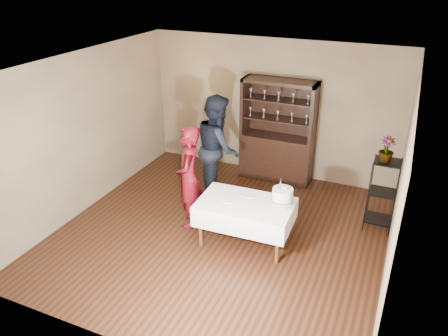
# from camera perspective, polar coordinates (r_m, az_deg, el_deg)

# --- Properties ---
(floor) EXTENTS (5.00, 5.00, 0.00)m
(floor) POSITION_cam_1_polar(r_m,az_deg,el_deg) (7.12, -0.39, -8.48)
(floor) COLOR black
(floor) RESTS_ON ground
(ceiling) EXTENTS (5.00, 5.00, 0.00)m
(ceiling) POSITION_cam_1_polar(r_m,az_deg,el_deg) (6.03, -0.46, 13.24)
(ceiling) COLOR silver
(ceiling) RESTS_ON back_wall
(back_wall) EXTENTS (5.00, 0.02, 2.70)m
(back_wall) POSITION_cam_1_polar(r_m,az_deg,el_deg) (8.65, 6.37, 7.71)
(back_wall) COLOR brown
(back_wall) RESTS_ON floor
(wall_left) EXTENTS (0.02, 5.00, 2.70)m
(wall_left) POSITION_cam_1_polar(r_m,az_deg,el_deg) (7.75, -17.63, 4.44)
(wall_left) COLOR brown
(wall_left) RESTS_ON floor
(wall_right) EXTENTS (0.02, 5.00, 2.70)m
(wall_right) POSITION_cam_1_polar(r_m,az_deg,el_deg) (6.00, 21.98, -2.56)
(wall_right) COLOR brown
(wall_right) RESTS_ON floor
(china_hutch) EXTENTS (1.40, 0.48, 2.00)m
(china_hutch) POSITION_cam_1_polar(r_m,az_deg,el_deg) (8.62, 6.91, 2.73)
(china_hutch) COLOR black
(china_hutch) RESTS_ON floor
(plant_etagere) EXTENTS (0.42, 0.42, 1.20)m
(plant_etagere) POSITION_cam_1_polar(r_m,az_deg,el_deg) (7.39, 19.99, -2.96)
(plant_etagere) COLOR black
(plant_etagere) RESTS_ON floor
(cake_table) EXTENTS (1.45, 0.93, 0.71)m
(cake_table) POSITION_cam_1_polar(r_m,az_deg,el_deg) (6.63, 2.81, -5.78)
(cake_table) COLOR white
(cake_table) RESTS_ON floor
(woman) EXTENTS (0.61, 0.73, 1.72)m
(woman) POSITION_cam_1_polar(r_m,az_deg,el_deg) (6.97, -4.64, -1.19)
(woman) COLOR #370506
(woman) RESTS_ON floor
(man) EXTENTS (1.09, 1.17, 1.93)m
(man) POSITION_cam_1_polar(r_m,az_deg,el_deg) (7.76, -0.80, 2.66)
(man) COLOR black
(man) RESTS_ON floor
(cake) EXTENTS (0.37, 0.37, 0.46)m
(cake) POSITION_cam_1_polar(r_m,az_deg,el_deg) (6.41, 7.65, -3.59)
(cake) COLOR white
(cake) RESTS_ON cake_table
(plate_near) EXTENTS (0.20, 0.20, 0.01)m
(plate_near) POSITION_cam_1_polar(r_m,az_deg,el_deg) (6.59, 0.65, -4.23)
(plate_near) COLOR white
(plate_near) RESTS_ON cake_table
(plate_far) EXTENTS (0.22, 0.22, 0.01)m
(plate_far) POSITION_cam_1_polar(r_m,az_deg,el_deg) (6.72, 3.33, -3.62)
(plate_far) COLOR white
(plate_far) RESTS_ON cake_table
(potted_plant) EXTENTS (0.27, 0.27, 0.40)m
(potted_plant) POSITION_cam_1_polar(r_m,az_deg,el_deg) (7.07, 20.47, 2.28)
(potted_plant) COLOR #4E6D34
(potted_plant) RESTS_ON plant_etagere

